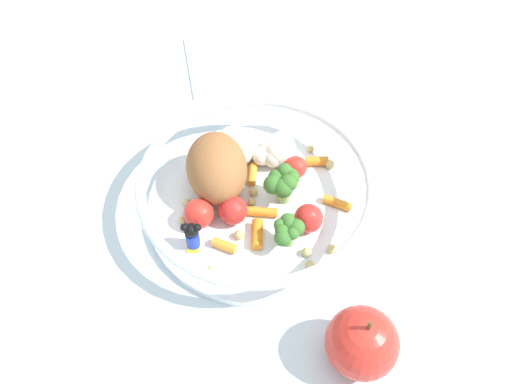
% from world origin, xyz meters
% --- Properties ---
extents(ground_plane, '(2.40, 2.40, 0.00)m').
position_xyz_m(ground_plane, '(0.00, 0.00, 0.00)').
color(ground_plane, silver).
extents(food_container, '(0.26, 0.26, 0.08)m').
position_xyz_m(food_container, '(0.02, 0.00, 0.03)').
color(food_container, white).
rests_on(food_container, ground_plane).
extents(loose_apple, '(0.07, 0.07, 0.08)m').
position_xyz_m(loose_apple, '(-0.02, 0.21, 0.03)').
color(loose_apple, red).
rests_on(loose_apple, ground_plane).
extents(folded_napkin, '(0.16, 0.15, 0.01)m').
position_xyz_m(folded_napkin, '(-0.04, -0.24, 0.00)').
color(folded_napkin, white).
rests_on(folded_napkin, ground_plane).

